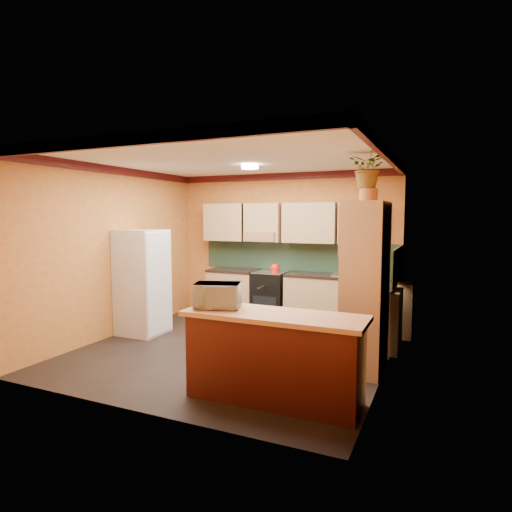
# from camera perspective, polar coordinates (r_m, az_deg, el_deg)

# --- Properties ---
(room_shell) EXTENTS (4.24, 4.24, 2.72)m
(room_shell) POSITION_cam_1_polar(r_m,az_deg,el_deg) (6.24, -1.86, 6.88)
(room_shell) COLOR black
(room_shell) RESTS_ON ground
(base_cabinets_back) EXTENTS (3.65, 0.60, 0.88)m
(base_cabinets_back) POSITION_cam_1_polar(r_m,az_deg,el_deg) (7.62, 6.36, -5.87)
(base_cabinets_back) COLOR tan
(base_cabinets_back) RESTS_ON ground
(countertop_back) EXTENTS (3.65, 0.62, 0.04)m
(countertop_back) POSITION_cam_1_polar(r_m,az_deg,el_deg) (7.55, 6.40, -2.45)
(countertop_back) COLOR black
(countertop_back) RESTS_ON base_cabinets_back
(stove) EXTENTS (0.58, 0.58, 0.91)m
(stove) POSITION_cam_1_polar(r_m,az_deg,el_deg) (7.83, 1.98, -5.43)
(stove) COLOR black
(stove) RESTS_ON ground
(kettle) EXTENTS (0.20, 0.20, 0.18)m
(kettle) POSITION_cam_1_polar(r_m,az_deg,el_deg) (7.66, 2.55, -1.55)
(kettle) COLOR red
(kettle) RESTS_ON stove
(sink) EXTENTS (0.48, 0.40, 0.03)m
(sink) POSITION_cam_1_polar(r_m,az_deg,el_deg) (7.35, 12.17, -2.47)
(sink) COLOR silver
(sink) RESTS_ON countertop_back
(base_cabinets_right) EXTENTS (0.60, 0.80, 0.88)m
(base_cabinets_right) POSITION_cam_1_polar(r_m,az_deg,el_deg) (6.48, 15.16, -8.06)
(base_cabinets_right) COLOR tan
(base_cabinets_right) RESTS_ON ground
(countertop_right) EXTENTS (0.62, 0.80, 0.04)m
(countertop_right) POSITION_cam_1_polar(r_m,az_deg,el_deg) (6.39, 15.26, -4.04)
(countertop_right) COLOR black
(countertop_right) RESTS_ON base_cabinets_right
(fridge) EXTENTS (0.68, 0.66, 1.70)m
(fridge) POSITION_cam_1_polar(r_m,az_deg,el_deg) (7.20, -14.92, -3.38)
(fridge) COLOR silver
(fridge) RESTS_ON ground
(pantry) EXTENTS (0.48, 0.90, 2.10)m
(pantry) POSITION_cam_1_polar(r_m,az_deg,el_deg) (5.49, 14.40, -3.97)
(pantry) COLOR tan
(pantry) RESTS_ON ground
(fern_pot) EXTENTS (0.22, 0.22, 0.16)m
(fern_pot) POSITION_cam_1_polar(r_m,az_deg,el_deg) (5.48, 14.77, 7.87)
(fern_pot) COLOR #A05726
(fern_pot) RESTS_ON pantry
(fern) EXTENTS (0.54, 0.50, 0.50)m
(fern) POSITION_cam_1_polar(r_m,az_deg,el_deg) (5.50, 14.86, 11.32)
(fern) COLOR tan
(fern) RESTS_ON fern_pot
(breakfast_bar) EXTENTS (1.80, 0.55, 0.88)m
(breakfast_bar) POSITION_cam_1_polar(r_m,az_deg,el_deg) (4.56, 2.40, -13.63)
(breakfast_bar) COLOR #4D1A12
(breakfast_bar) RESTS_ON ground
(bar_top) EXTENTS (1.90, 0.65, 0.05)m
(bar_top) POSITION_cam_1_polar(r_m,az_deg,el_deg) (4.43, 2.42, -7.95)
(bar_top) COLOR tan
(bar_top) RESTS_ON breakfast_bar
(microwave) EXTENTS (0.57, 0.47, 0.27)m
(microwave) POSITION_cam_1_polar(r_m,az_deg,el_deg) (4.68, -5.17, -5.25)
(microwave) COLOR silver
(microwave) RESTS_ON bar_top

